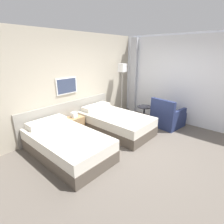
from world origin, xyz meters
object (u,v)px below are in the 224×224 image
Objects in this scene: bed_near_window at (115,122)px; armchair at (167,117)px; bed_near_door at (66,144)px; side_table at (144,112)px; floor_lamp at (122,73)px; nightstand at (75,124)px.

armchair is (1.34, -0.96, 0.02)m from bed_near_window.
bed_near_door and bed_near_window have the same top height.
side_table is 0.72m from armchair.
side_table is at bearing -96.70° from floor_lamp.
armchair is (2.16, -1.74, 0.04)m from nightstand.
nightstand reaches higher than side_table.
nightstand is at bearing 150.16° from side_table.
floor_lamp is at bearing -2.18° from nightstand.
bed_near_door is at bearing 180.00° from bed_near_window.
floor_lamp is at bearing 12.43° from armchair.
floor_lamp is (2.00, -0.08, 1.25)m from nightstand.
armchair is at bearing -35.68° from bed_near_window.
bed_near_door is 1.14m from nightstand.
armchair is (2.98, -0.96, 0.02)m from bed_near_door.
bed_near_door is at bearing 79.34° from armchair.
side_table is at bearing -6.26° from bed_near_door.
bed_near_door is 1.13× the size of floor_lamp.
nightstand is 0.67× the size of armchair.
floor_lamp reaches higher than bed_near_door.
bed_near_window is 3.39× the size of nightstand.
armchair is (0.15, -1.67, -1.22)m from floor_lamp.
bed_near_door is 2.73m from side_table.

